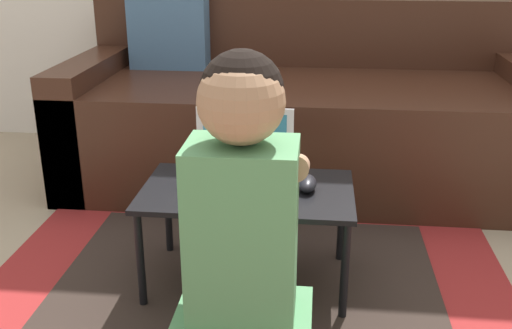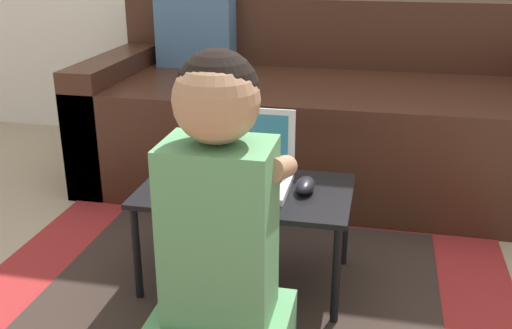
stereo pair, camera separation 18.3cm
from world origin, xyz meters
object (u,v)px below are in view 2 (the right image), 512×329
couch (324,117)px  person_seated (221,240)px  laptop (241,173)px  laptop_desk (246,198)px  computer_mouse (305,185)px

couch → person_seated: person_seated is taller
person_seated → couch: bearing=86.4°
laptop → laptop_desk: bearing=-52.5°
couch → computer_mouse: size_ratio=19.05×
laptop → couch: bearing=80.6°
laptop_desk → person_seated: person_seated is taller
couch → computer_mouse: 0.96m
couch → laptop: 0.96m
laptop_desk → computer_mouse: 0.19m
laptop → person_seated: person_seated is taller
laptop_desk → person_seated: 0.45m
couch → laptop_desk: couch is taller
couch → computer_mouse: couch is taller
couch → laptop_desk: (-0.13, -0.97, 0.01)m
laptop_desk → laptop: 0.08m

